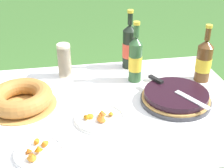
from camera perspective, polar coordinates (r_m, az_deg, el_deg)
garden_table at (r=1.51m, az=-3.24°, el=-6.50°), size 1.44×0.94×0.69m
tablecloth at (r=1.48m, az=-3.30°, el=-4.69°), size 1.45×0.95×0.10m
berry_tart at (r=1.52m, az=11.57°, el=-2.37°), size 0.34×0.34×0.06m
serving_knife at (r=1.52m, az=10.89°, el=-0.78°), size 0.19×0.35×0.01m
bundt_cake at (r=1.51m, az=-16.37°, el=-2.45°), size 0.33×0.33×0.09m
cup_stack at (r=1.72m, az=-8.70°, el=4.26°), size 0.07×0.07×0.19m
cider_bottle_green at (r=1.64m, az=4.30°, el=4.55°), size 0.07×0.07×0.33m
cider_bottle_amber at (r=1.72m, az=16.45°, el=4.12°), size 0.08×0.08×0.31m
juice_bottle_red at (r=1.80m, az=3.21°, el=6.89°), size 0.08×0.08×0.34m
snack_plate_near at (r=1.22m, az=-13.27°, el=-12.07°), size 0.19×0.19×0.05m
snack_plate_left at (r=1.37m, az=-2.28°, el=-6.21°), size 0.22×0.22×0.05m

